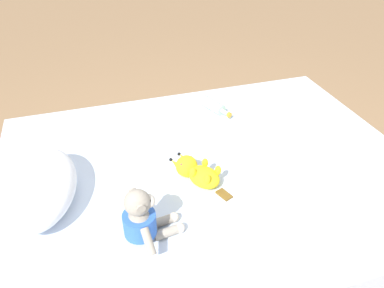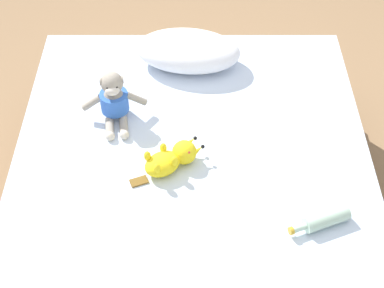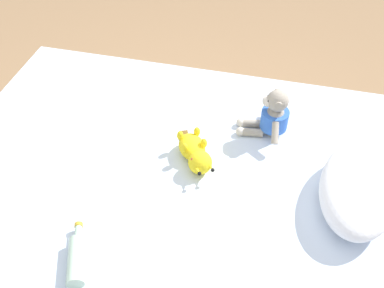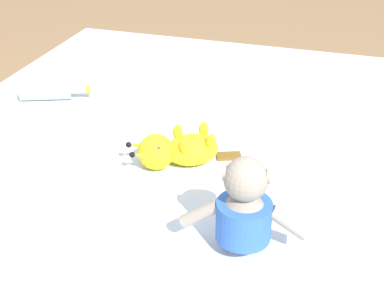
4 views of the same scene
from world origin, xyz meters
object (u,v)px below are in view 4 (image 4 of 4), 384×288
plush_yellow_creature (177,150)px  glass_bottle (48,91)px  plush_monkey (244,211)px  bed (163,218)px

plush_yellow_creature → glass_bottle: bearing=-26.5°
plush_monkey → plush_yellow_creature: 0.39m
bed → plush_yellow_creature: (-0.08, 0.09, 0.32)m
plush_monkey → bed: bearing=-48.6°
plush_yellow_creature → glass_bottle: size_ratio=1.26×
plush_yellow_creature → glass_bottle: (0.57, -0.28, -0.02)m
plush_yellow_creature → plush_monkey: bearing=131.2°
bed → plush_yellow_creature: bearing=132.0°
plush_monkey → glass_bottle: bearing=-34.8°
bed → glass_bottle: (0.49, -0.19, 0.30)m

